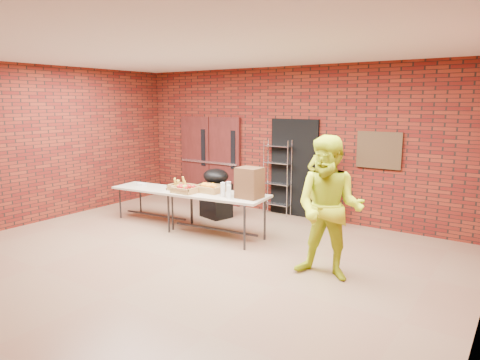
{
  "coord_description": "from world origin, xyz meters",
  "views": [
    {
      "loc": [
        4.31,
        -4.71,
        2.45
      ],
      "look_at": [
        0.1,
        1.4,
        1.09
      ],
      "focal_mm": 32.0,
      "sensor_mm": 36.0,
      "label": 1
    }
  ],
  "objects_px": {
    "table_left": "(155,190)",
    "coffee_dispenser": "(250,183)",
    "volunteer_woman": "(323,182)",
    "wire_rack": "(277,177)",
    "table_right": "(215,197)",
    "volunteer_man": "(329,208)",
    "covered_grill": "(216,193)"
  },
  "relations": [
    {
      "from": "wire_rack",
      "to": "table_right",
      "type": "distance_m",
      "value": 2.02
    },
    {
      "from": "coffee_dispenser",
      "to": "table_right",
      "type": "bearing_deg",
      "value": -174.6
    },
    {
      "from": "table_left",
      "to": "coffee_dispenser",
      "type": "height_order",
      "value": "coffee_dispenser"
    },
    {
      "from": "table_left",
      "to": "volunteer_woman",
      "type": "xyz_separation_m",
      "value": [
        3.02,
        1.67,
        0.25
      ]
    },
    {
      "from": "coffee_dispenser",
      "to": "volunteer_man",
      "type": "height_order",
      "value": "volunteer_man"
    },
    {
      "from": "coffee_dispenser",
      "to": "volunteer_man",
      "type": "distance_m",
      "value": 1.88
    },
    {
      "from": "coffee_dispenser",
      "to": "table_left",
      "type": "bearing_deg",
      "value": 178.69
    },
    {
      "from": "table_right",
      "to": "volunteer_man",
      "type": "xyz_separation_m",
      "value": [
        2.47,
        -0.61,
        0.27
      ]
    },
    {
      "from": "table_left",
      "to": "table_right",
      "type": "distance_m",
      "value": 1.69
    },
    {
      "from": "volunteer_woman",
      "to": "volunteer_man",
      "type": "bearing_deg",
      "value": 100.9
    },
    {
      "from": "volunteer_man",
      "to": "table_right",
      "type": "bearing_deg",
      "value": 159.96
    },
    {
      "from": "wire_rack",
      "to": "table_right",
      "type": "bearing_deg",
      "value": -94.54
    },
    {
      "from": "coffee_dispenser",
      "to": "covered_grill",
      "type": "xyz_separation_m",
      "value": [
        -1.52,
        1.01,
        -0.54
      ]
    },
    {
      "from": "wire_rack",
      "to": "table_left",
      "type": "xyz_separation_m",
      "value": [
        -1.84,
        -1.89,
        -0.18
      ]
    },
    {
      "from": "table_left",
      "to": "wire_rack",
      "type": "bearing_deg",
      "value": 39.44
    },
    {
      "from": "covered_grill",
      "to": "wire_rack",
      "type": "bearing_deg",
      "value": 58.51
    },
    {
      "from": "table_right",
      "to": "covered_grill",
      "type": "height_order",
      "value": "covered_grill"
    },
    {
      "from": "covered_grill",
      "to": "table_left",
      "type": "bearing_deg",
      "value": -117.87
    },
    {
      "from": "wire_rack",
      "to": "table_left",
      "type": "relative_size",
      "value": 0.93
    },
    {
      "from": "table_right",
      "to": "volunteer_woman",
      "type": "distance_m",
      "value": 2.24
    },
    {
      "from": "table_left",
      "to": "volunteer_man",
      "type": "bearing_deg",
      "value": -16.27
    },
    {
      "from": "table_left",
      "to": "volunteer_man",
      "type": "xyz_separation_m",
      "value": [
        4.15,
        -0.73,
        0.36
      ]
    },
    {
      "from": "volunteer_woman",
      "to": "volunteer_man",
      "type": "xyz_separation_m",
      "value": [
        1.13,
        -2.4,
        0.11
      ]
    },
    {
      "from": "covered_grill",
      "to": "volunteer_woman",
      "type": "xyz_separation_m",
      "value": [
        2.15,
        0.72,
        0.37
      ]
    },
    {
      "from": "table_left",
      "to": "volunteer_man",
      "type": "relative_size",
      "value": 0.89
    },
    {
      "from": "coffee_dispenser",
      "to": "volunteer_man",
      "type": "relative_size",
      "value": 0.27
    },
    {
      "from": "wire_rack",
      "to": "covered_grill",
      "type": "distance_m",
      "value": 1.38
    },
    {
      "from": "table_right",
      "to": "coffee_dispenser",
      "type": "bearing_deg",
      "value": -1.31
    },
    {
      "from": "table_left",
      "to": "volunteer_woman",
      "type": "distance_m",
      "value": 3.46
    },
    {
      "from": "table_left",
      "to": "table_right",
      "type": "xyz_separation_m",
      "value": [
        1.68,
        -0.12,
        0.09
      ]
    },
    {
      "from": "coffee_dispenser",
      "to": "volunteer_woman",
      "type": "height_order",
      "value": "volunteer_woman"
    },
    {
      "from": "table_left",
      "to": "coffee_dispenser",
      "type": "distance_m",
      "value": 2.43
    }
  ]
}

